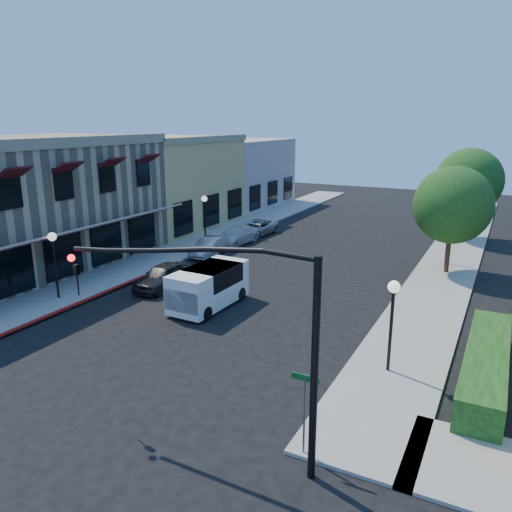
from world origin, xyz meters
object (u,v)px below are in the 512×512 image
at_px(lamppost_left_far, 205,207).
at_px(parked_car_c, 236,235).
at_px(street_tree_a, 453,205).
at_px(lamppost_right_far, 449,223).
at_px(signal_mast_arm, 238,317).
at_px(parked_car_d, 256,228).
at_px(parked_car_a, 163,276).
at_px(street_tree_b, 469,181).
at_px(lamppost_right_near, 393,303).
at_px(parked_car_b, 210,247).
at_px(white_van, 208,285).
at_px(lamppost_left_near, 53,249).
at_px(street_name_sign, 305,401).

height_order(lamppost_left_far, parked_car_c, lamppost_left_far).
relative_size(street_tree_a, lamppost_right_far, 1.82).
height_order(signal_mast_arm, parked_car_d, signal_mast_arm).
height_order(lamppost_right_far, parked_car_d, lamppost_right_far).
relative_size(lamppost_left_far, parked_car_a, 0.89).
relative_size(street_tree_b, lamppost_right_near, 1.97).
xyz_separation_m(lamppost_left_far, parked_car_b, (2.30, -3.00, -2.12)).
height_order(white_van, parked_car_c, white_van).
distance_m(street_tree_a, lamppost_right_far, 2.49).
relative_size(lamppost_left_far, white_van, 0.77).
bearing_deg(street_tree_a, lamppost_left_near, -141.02).
bearing_deg(parked_car_c, street_tree_a, 1.46).
height_order(lamppost_left_far, parked_car_d, lamppost_left_far).
distance_m(lamppost_left_near, lamppost_left_far, 14.00).
relative_size(street_tree_b, parked_car_b, 1.87).
relative_size(street_tree_a, signal_mast_arm, 0.81).
distance_m(lamppost_left_near, parked_car_c, 15.05).
relative_size(lamppost_left_near, lamppost_right_far, 1.00).
bearing_deg(signal_mast_arm, lamppost_right_far, 83.30).
relative_size(white_van, parked_car_b, 1.23).
bearing_deg(parked_car_d, parked_car_a, -79.86).
bearing_deg(parked_car_c, parked_car_a, -78.34).
bearing_deg(parked_car_c, parked_car_b, -85.78).
bearing_deg(parked_car_b, parked_car_c, 86.76).
height_order(lamppost_left_far, white_van, lamppost_left_far).
height_order(lamppost_left_near, parked_car_a, lamppost_left_near).
xyz_separation_m(street_tree_a, parked_car_a, (-13.60, -10.00, -3.51)).
bearing_deg(lamppost_right_far, street_tree_a, -81.47).
xyz_separation_m(signal_mast_arm, parked_car_d, (-12.06, 24.50, -3.49)).
xyz_separation_m(street_tree_b, lamppost_left_near, (-17.30, -24.00, -1.81)).
bearing_deg(lamppost_left_near, street_tree_a, 38.98).
bearing_deg(lamppost_left_near, street_tree_b, 54.21).
bearing_deg(street_tree_b, signal_mast_arm, -95.51).
relative_size(street_tree_b, parked_car_d, 1.63).
xyz_separation_m(street_tree_b, parked_car_d, (-15.00, -6.00, -3.95)).
bearing_deg(parked_car_a, lamppost_right_far, 41.61).
bearing_deg(parked_car_c, white_van, -62.43).
relative_size(lamppost_left_near, parked_car_d, 0.83).
bearing_deg(lamppost_right_far, signal_mast_arm, -96.70).
bearing_deg(parked_car_d, lamppost_left_far, -115.47).
distance_m(street_name_sign, parked_car_a, 15.76).
relative_size(lamppost_right_far, parked_car_b, 0.95).
bearing_deg(street_tree_b, parked_car_d, -158.20).
bearing_deg(signal_mast_arm, parked_car_a, 135.41).
xyz_separation_m(parked_car_a, parked_car_c, (-1.40, 10.72, -0.04)).
height_order(street_tree_b, parked_car_d, street_tree_b).
relative_size(lamppost_right_far, parked_car_a, 0.89).
bearing_deg(lamppost_left_far, parked_car_d, 60.10).
relative_size(lamppost_right_far, parked_car_c, 0.80).
bearing_deg(parked_car_d, lamppost_right_near, -46.34).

